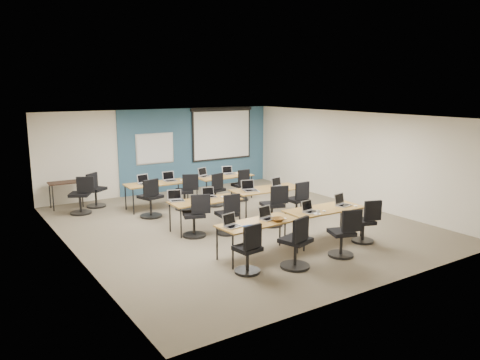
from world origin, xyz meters
TOP-DOWN VIEW (x-y plane):
  - floor at (0.00, 0.00)m, footprint 8.00×9.00m
  - ceiling at (0.00, 0.00)m, footprint 8.00×9.00m
  - wall_back at (0.00, 4.50)m, footprint 8.00×0.04m
  - wall_front at (0.00, -4.50)m, footprint 8.00×0.04m
  - wall_left at (-4.00, 0.00)m, footprint 0.04×9.00m
  - wall_right at (4.00, 0.00)m, footprint 0.04×9.00m
  - blue_accent_panel at (1.25, 4.47)m, footprint 5.50×0.04m
  - whiteboard at (-0.30, 4.43)m, footprint 1.28×0.03m
  - projector_screen at (2.20, 4.41)m, footprint 2.40×0.10m
  - training_table_front_left at (-0.90, -2.15)m, footprint 1.70×0.71m
  - training_table_front_right at (0.95, -2.09)m, footprint 1.83×0.76m
  - training_table_mid_left at (-0.89, 0.06)m, footprint 1.71×0.71m
  - training_table_mid_right at (1.11, 0.28)m, footprint 1.93×0.80m
  - training_table_back_left at (-1.06, 2.59)m, footprint 1.75×0.73m
  - training_table_back_right at (1.10, 2.45)m, footprint 1.72×0.72m
  - laptop_0 at (-1.52, -2.12)m, footprint 0.32×0.28m
  - mouse_0 at (-1.17, -2.38)m, footprint 0.06×0.09m
  - task_chair_0 at (-1.56, -2.77)m, footprint 0.49×0.49m
  - laptop_1 at (-0.61, -2.06)m, footprint 0.33×0.28m
  - mouse_1 at (-0.32, -2.27)m, footprint 0.07×0.10m
  - task_chair_1 at (-0.66, -3.06)m, footprint 0.58×0.57m
  - laptop_2 at (0.47, -2.13)m, footprint 0.32×0.27m
  - mouse_2 at (0.76, -2.29)m, footprint 0.07×0.10m
  - task_chair_2 at (0.55, -3.10)m, footprint 0.54×0.52m
  - laptop_3 at (1.48, -2.11)m, footprint 0.35×0.30m
  - mouse_3 at (1.66, -2.35)m, footprint 0.07×0.10m
  - task_chair_3 at (1.60, -2.73)m, footprint 0.51×0.49m
  - laptop_4 at (-1.51, 0.38)m, footprint 0.34×0.29m
  - mouse_4 at (-1.14, 0.02)m, footprint 0.09×0.11m
  - task_chair_4 at (-1.35, -0.31)m, footprint 0.56×0.54m
  - laptop_5 at (-0.65, 0.28)m, footprint 0.30×0.26m
  - mouse_5 at (-0.41, 0.08)m, footprint 0.07×0.11m
  - task_chair_5 at (-0.64, -0.56)m, footprint 0.50×0.50m
  - laptop_6 at (0.59, 0.34)m, footprint 0.36×0.31m
  - mouse_6 at (0.70, 0.07)m, footprint 0.07×0.10m
  - task_chair_6 at (0.66, -0.61)m, footprint 0.57×0.56m
  - laptop_7 at (1.46, 0.24)m, footprint 0.35×0.30m
  - mouse_7 at (1.66, 0.07)m, footprint 0.09×0.11m
  - task_chair_7 at (1.54, -0.49)m, footprint 0.54×0.54m
  - laptop_8 at (-1.40, 2.67)m, footprint 0.34×0.29m
  - mouse_8 at (-1.28, 2.47)m, footprint 0.08×0.10m
  - task_chair_8 at (-1.58, 1.78)m, footprint 0.59×0.58m
  - laptop_9 at (-0.62, 2.66)m, footprint 0.35×0.30m
  - mouse_9 at (-0.33, 2.53)m, footprint 0.07×0.09m
  - task_chair_9 at (-0.44, 1.99)m, footprint 0.59×0.55m
  - laptop_10 at (0.54, 2.72)m, footprint 0.34×0.29m
  - mouse_10 at (0.81, 2.52)m, footprint 0.07×0.11m
  - task_chair_10 at (0.45, 1.86)m, footprint 0.50×0.50m
  - laptop_11 at (1.35, 2.62)m, footprint 0.32×0.28m
  - mouse_11 at (1.62, 2.57)m, footprint 0.07×0.10m
  - task_chair_11 at (1.45, 2.04)m, footprint 0.49×0.49m
  - blue_mousepad at (-1.22, -2.31)m, footprint 0.25×0.22m
  - snack_bowl at (-0.53, -2.31)m, footprint 0.36×0.36m
  - snack_plate at (0.49, -2.36)m, footprint 0.17×0.17m
  - coffee_cup at (0.50, -2.37)m, footprint 0.09×0.09m
  - utility_table at (-3.20, 4.06)m, footprint 0.92×0.51m
  - spare_chair_a at (-2.51, 3.64)m, footprint 0.62×0.54m
  - spare_chair_b at (-3.02, 3.12)m, footprint 0.63×0.57m

SIDE VIEW (x-z plane):
  - floor at x=0.00m, z-range -0.01..0.01m
  - task_chair_11 at x=1.45m, z-range -0.09..0.88m
  - task_chair_0 at x=-1.56m, z-range -0.09..0.88m
  - task_chair_3 at x=1.60m, z-range -0.09..0.88m
  - task_chair_10 at x=0.45m, z-range -0.09..0.89m
  - task_chair_5 at x=-0.64m, z-range -0.09..0.90m
  - task_chair_2 at x=0.55m, z-range -0.09..0.91m
  - task_chair_7 at x=1.54m, z-range -0.09..0.93m
  - task_chair_4 at x=-1.35m, z-range -0.09..0.93m
  - spare_chair_a at x=-2.51m, z-range -0.09..0.93m
  - task_chair_9 at x=-0.44m, z-range -0.09..0.94m
  - task_chair_6 at x=0.66m, z-range -0.09..0.95m
  - task_chair_1 at x=-0.66m, z-range -0.09..0.96m
  - spare_chair_b at x=-3.02m, z-range -0.09..0.96m
  - task_chair_8 at x=-1.58m, z-range -0.09..0.97m
  - utility_table at x=-3.20m, z-range 0.28..1.03m
  - training_table_front_left at x=-0.90m, z-range 0.32..1.05m
  - training_table_mid_left at x=-0.89m, z-range 0.32..1.05m
  - training_table_back_right at x=1.10m, z-range 0.32..1.05m
  - training_table_back_left at x=-1.06m, z-range 0.32..1.05m
  - training_table_front_right at x=0.95m, z-range 0.32..1.05m
  - training_table_mid_right at x=1.11m, z-range 0.32..1.05m
  - blue_mousepad at x=-1.22m, z-range 0.73..0.74m
  - snack_plate at x=0.49m, z-range 0.73..0.74m
  - mouse_9 at x=-0.33m, z-range 0.73..0.76m
  - mouse_6 at x=0.70m, z-range 0.73..0.76m
  - mouse_1 at x=-0.32m, z-range 0.73..0.76m
  - mouse_8 at x=-1.28m, z-range 0.73..0.76m
  - mouse_0 at x=-1.17m, z-range 0.73..0.76m
  - mouse_4 at x=-1.14m, z-range 0.72..0.76m
  - mouse_7 at x=1.66m, z-range 0.72..0.76m
  - mouse_11 at x=1.62m, z-range 0.72..0.76m
  - mouse_10 at x=0.81m, z-range 0.72..0.76m
  - mouse_3 at x=1.66m, z-range 0.72..0.76m
  - mouse_2 at x=0.76m, z-range 0.72..0.76m
  - mouse_5 at x=-0.41m, z-range 0.72..0.76m
  - snack_bowl at x=-0.53m, z-range 0.73..0.81m
  - coffee_cup at x=0.50m, z-range 0.74..0.81m
  - laptop_5 at x=-0.65m, z-range 0.67..0.91m
  - laptop_2 at x=0.47m, z-range 0.67..0.91m
  - laptop_11 at x=1.35m, z-range 0.67..0.91m
  - laptop_0 at x=-1.52m, z-range 0.67..0.92m
  - laptop_1 at x=-0.61m, z-range 0.67..0.92m
  - laptop_4 at x=-1.51m, z-range 0.67..0.92m
  - laptop_10 at x=0.54m, z-range 0.66..0.92m
  - laptop_8 at x=-1.40m, z-range 0.66..0.92m
  - laptop_7 at x=1.46m, z-range 0.66..0.93m
  - laptop_3 at x=1.48m, z-range 0.66..0.93m
  - laptop_9 at x=-0.62m, z-range 0.66..0.93m
  - laptop_6 at x=0.59m, z-range 0.66..0.93m
  - wall_back at x=0.00m, z-range 0.00..2.70m
  - wall_front at x=0.00m, z-range 0.00..2.70m
  - wall_left at x=-4.00m, z-range 0.00..2.70m
  - wall_right at x=4.00m, z-range 0.00..2.70m
  - blue_accent_panel at x=1.25m, z-range 0.00..2.70m
  - whiteboard at x=-0.30m, z-range 0.96..1.94m
  - projector_screen at x=2.20m, z-range 0.98..2.80m
  - ceiling at x=0.00m, z-range 2.69..2.71m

